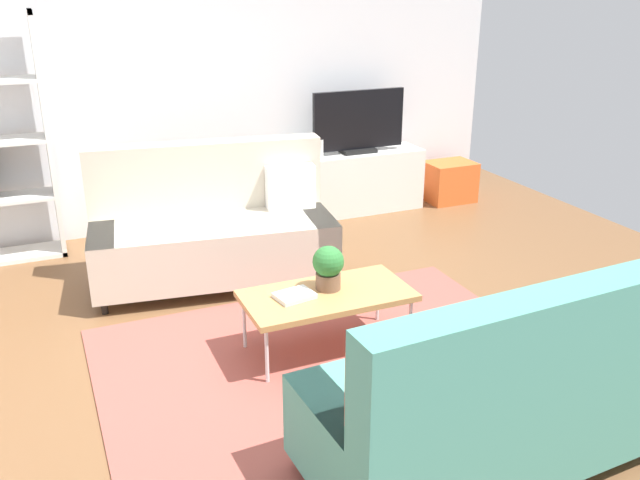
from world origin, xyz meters
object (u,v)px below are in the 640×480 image
at_px(coffee_table, 327,297).
at_px(tv_console, 357,181).
at_px(tv, 359,123).
at_px(table_book_0, 295,296).
at_px(vase_0, 304,150).
at_px(couch_green, 499,395).
at_px(potted_plant, 328,266).
at_px(bottle_0, 321,148).
at_px(couch_beige, 214,229).
at_px(storage_trunk, 449,182).

height_order(coffee_table, tv_console, tv_console).
height_order(tv, table_book_0, tv).
bearing_deg(table_book_0, vase_0, 66.84).
distance_m(table_book_0, vase_0, 2.83).
relative_size(couch_green, potted_plant, 6.53).
xyz_separation_m(couch_green, potted_plant, (-0.25, 1.48, 0.13)).
height_order(table_book_0, bottle_0, bottle_0).
bearing_deg(bottle_0, vase_0, 149.20).
bearing_deg(couch_beige, vase_0, -128.96).
relative_size(couch_beige, storage_trunk, 3.84).
bearing_deg(vase_0, storage_trunk, -5.10).
distance_m(tv_console, potted_plant, 2.90).
xyz_separation_m(tv_console, storage_trunk, (1.10, -0.10, -0.10)).
bearing_deg(bottle_0, couch_beige, -142.10).
distance_m(couch_green, potted_plant, 1.51).
bearing_deg(potted_plant, couch_beige, 106.83).
relative_size(couch_beige, vase_0, 15.50).
height_order(couch_green, bottle_0, couch_green).
relative_size(tv_console, bottle_0, 7.98).
height_order(table_book_0, vase_0, vase_0).
relative_size(tv, potted_plant, 3.36).
relative_size(coffee_table, storage_trunk, 2.12).
bearing_deg(coffee_table, potted_plant, 60.21).
height_order(potted_plant, bottle_0, bottle_0).
height_order(tv_console, bottle_0, bottle_0).
xyz_separation_m(couch_beige, coffee_table, (0.38, -1.42, -0.05)).
xyz_separation_m(couch_beige, tv, (1.85, 1.12, 0.51)).
xyz_separation_m(potted_plant, table_book_0, (-0.25, -0.04, -0.14)).
height_order(couch_beige, potted_plant, couch_beige).
xyz_separation_m(couch_green, tv_console, (1.18, 3.98, -0.13)).
relative_size(table_book_0, vase_0, 1.86).
height_order(vase_0, bottle_0, bottle_0).
bearing_deg(bottle_0, potted_plant, -112.23).
distance_m(coffee_table, vase_0, 2.78).
xyz_separation_m(tv, bottle_0, (-0.43, -0.02, -0.22)).
distance_m(tv_console, storage_trunk, 1.11).
xyz_separation_m(potted_plant, bottle_0, (1.01, 2.46, 0.15)).
bearing_deg(couch_beige, couch_green, 110.89).
xyz_separation_m(coffee_table, bottle_0, (1.04, 2.52, 0.33)).
xyz_separation_m(couch_green, vase_0, (0.60, 4.03, 0.26)).
height_order(tv, storage_trunk, tv).
bearing_deg(tv_console, potted_plant, -119.84).
relative_size(couch_beige, table_book_0, 8.32).
xyz_separation_m(vase_0, bottle_0, (0.15, -0.09, 0.02)).
bearing_deg(tv, tv_console, 90.00).
relative_size(couch_green, tv_console, 1.39).
relative_size(coffee_table, potted_plant, 3.70).
xyz_separation_m(couch_beige, vase_0, (1.27, 1.19, 0.26)).
xyz_separation_m(couch_green, tv, (1.18, 3.96, 0.51)).
distance_m(potted_plant, vase_0, 2.70).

